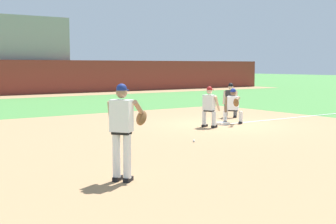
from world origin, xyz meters
name	(u,v)px	position (x,y,z in m)	size (l,w,h in m)	color
ground_plane	(223,125)	(0.00, 0.00, 0.00)	(160.00, 160.00, 0.00)	#47843D
infield_dirt_patch	(189,144)	(-3.65, -2.65, 0.00)	(18.00, 18.00, 0.01)	#A87F56
warning_track_strip	(36,96)	(0.00, 20.00, 0.00)	(48.00, 3.20, 0.01)	#A87F56
foul_line_stripe	(325,115)	(6.11, 0.00, 0.01)	(12.22, 0.10, 0.00)	white
first_base_bag	(223,124)	(0.00, 0.00, 0.04)	(0.38, 0.38, 0.09)	white
baseball	(194,141)	(-3.35, -2.49, 0.04)	(0.07, 0.07, 0.07)	white
pitcher	(123,126)	(-7.27, -5.28, 1.06)	(0.85, 0.57, 1.86)	black
first_baseman	(233,104)	(0.51, 0.00, 0.73)	(0.80, 1.05, 1.34)	black
baserunner	(209,105)	(-0.90, -0.29, 0.79)	(0.56, 0.66, 1.46)	black
umpire	(231,99)	(1.88, 1.61, 0.79)	(0.65, 0.68, 1.46)	black
outfield_wall	(26,77)	(0.00, 22.00, 1.30)	(48.00, 0.50, 2.60)	maroon
stadium_seating_block	(10,55)	(0.00, 25.75, 3.02)	(7.85, 5.90, 6.00)	gray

